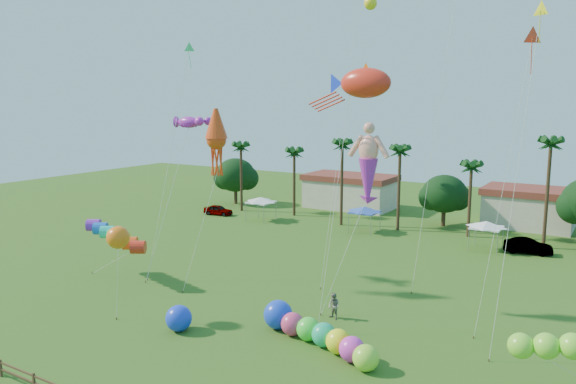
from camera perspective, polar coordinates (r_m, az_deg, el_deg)
The scene contains 19 objects.
ground at distance 33.75m, azimuth -9.34°, elevation -17.68°, with size 160.00×160.00×0.00m, color #285116.
tree_line at distance 69.44m, azimuth 17.42°, elevation -0.27°, with size 69.46×8.91×11.00m.
buildings_row at distance 77.29m, azimuth 13.65°, elevation -0.88°, with size 35.00×7.00×4.00m.
tent_row at distance 65.58m, azimuth 7.56°, elevation -1.81°, with size 31.00×4.00×0.60m.
car_a at distance 76.32m, azimuth -7.10°, elevation -1.83°, with size 1.61×3.99×1.36m, color #4C4C54.
car_b at distance 61.64m, azimuth 23.19°, elevation -5.09°, with size 1.63×4.67×1.54m, color #4C4C54.
spectator_b at distance 40.41m, azimuth 4.68°, elevation -11.48°, with size 0.91×0.71×1.88m, color gray.
caterpillar_inflatable at distance 36.43m, azimuth 2.75°, elevation -14.04°, with size 9.48×4.46×1.97m.
blue_ball at distance 39.04m, azimuth -11.04°, elevation -12.48°, with size 1.77×1.77×1.77m, color blue.
rainbow_tube at distance 48.89m, azimuth -16.62°, elevation -5.08°, with size 8.54×3.97×4.01m.
green_worm at distance 32.00m, azimuth 22.57°, elevation -14.23°, with size 10.09×4.20×3.64m.
orange_ball_kite at distance 40.63m, azimuth -16.89°, elevation -4.45°, with size 2.06×2.06×6.68m.
merman_kite at distance 40.95m, azimuth 8.14°, elevation 2.33°, with size 3.30×4.49×13.20m.
fish_kite at distance 38.52m, azimuth 7.88°, elevation 10.91°, with size 5.65×6.09×17.52m.
squid_kite at distance 45.77m, azimuth -7.29°, elevation 5.30°, with size 2.28×4.38×14.75m.
lobster_kite at distance 50.26m, azimuth -10.08°, elevation 6.99°, with size 4.20×6.67×14.10m.
delta_kite_red at distance 39.33m, azimuth 23.54°, elevation 13.91°, with size 2.53×3.76×19.84m.
delta_kite_yellow at distance 37.80m, azimuth 24.20°, elevation 15.86°, with size 1.49×4.90×21.10m.
delta_kite_green at distance 50.55m, azimuth -10.11°, elevation 13.58°, with size 1.78×5.19×20.24m.
Camera 1 is at (19.95, -22.59, 15.19)m, focal length 35.00 mm.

